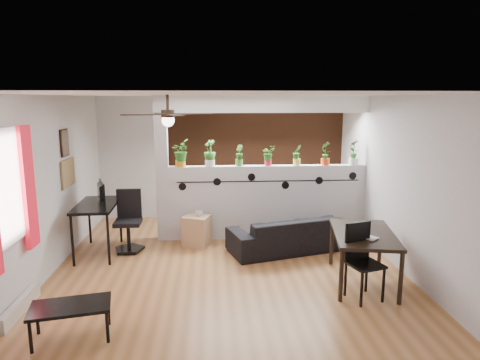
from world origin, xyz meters
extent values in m
cube|color=brown|center=(0.00, 0.00, -0.05)|extent=(6.30, 7.10, 0.10)
cube|color=#B7B7BA|center=(0.00, 3.02, 1.30)|extent=(6.30, 0.04, 2.90)
cube|color=#B7B7BA|center=(0.00, -3.02, 1.30)|extent=(6.30, 0.04, 2.90)
cube|color=#B7B7BA|center=(-2.62, 0.00, 1.30)|extent=(0.04, 7.10, 2.90)
cube|color=#B7B7BA|center=(2.62, 0.00, 1.30)|extent=(0.04, 7.10, 2.90)
cube|color=white|center=(0.00, 0.00, 2.65)|extent=(6.30, 7.10, 0.10)
cube|color=#BCBCC1|center=(0.80, 1.50, 0.68)|extent=(3.60, 0.18, 1.35)
cube|color=white|center=(0.80, 1.50, 2.45)|extent=(3.60, 0.18, 0.30)
cube|color=#BCBCC1|center=(-1.11, 1.50, 1.30)|extent=(0.22, 0.20, 2.60)
cube|color=#AC5A31|center=(0.80, 2.97, 1.30)|extent=(3.90, 0.05, 2.60)
cube|color=black|center=(0.80, 1.40, 1.08)|extent=(3.31, 0.01, 0.02)
cylinder|color=black|center=(-0.75, 1.40, 1.00)|extent=(0.14, 0.01, 0.14)
cylinder|color=black|center=(-0.13, 1.40, 1.08)|extent=(0.14, 0.01, 0.14)
cylinder|color=black|center=(0.49, 1.40, 1.16)|extent=(0.14, 0.01, 0.14)
cylinder|color=black|center=(1.11, 1.40, 1.00)|extent=(0.14, 0.01, 0.14)
cylinder|color=black|center=(1.73, 1.40, 1.08)|extent=(0.14, 0.01, 0.14)
cylinder|color=black|center=(2.35, 1.40, 1.16)|extent=(0.14, 0.01, 0.14)
cube|color=white|center=(-2.58, -1.20, 1.55)|extent=(0.02, 0.95, 1.25)
cube|color=white|center=(-2.57, -1.20, 1.55)|extent=(0.04, 1.05, 1.35)
cube|color=red|center=(-2.53, -0.70, 1.45)|extent=(0.06, 0.30, 1.55)
cube|color=beige|center=(-2.54, -1.20, 0.09)|extent=(0.08, 1.00, 0.18)
cube|color=olive|center=(-2.58, 0.95, 1.35)|extent=(0.03, 0.60, 0.45)
cube|color=#8C7259|center=(-2.58, 0.90, 1.85)|extent=(0.03, 0.30, 0.40)
cube|color=black|center=(-2.58, 0.90, 1.85)|extent=(0.02, 0.34, 0.44)
cylinder|color=black|center=(-0.80, -0.30, 2.50)|extent=(0.04, 0.04, 0.20)
cylinder|color=black|center=(-0.80, -0.30, 2.35)|extent=(0.18, 0.18, 0.10)
sphere|color=white|center=(-0.80, -0.30, 2.26)|extent=(0.17, 0.17, 0.17)
cube|color=black|center=(-0.48, -0.18, 2.34)|extent=(0.55, 0.29, 0.01)
cube|color=black|center=(-0.92, 0.02, 2.34)|extent=(0.29, 0.55, 0.01)
cube|color=black|center=(-1.12, -0.42, 2.34)|extent=(0.55, 0.29, 0.01)
cube|color=black|center=(-0.68, -0.62, 2.34)|extent=(0.29, 0.55, 0.01)
cylinder|color=orange|center=(-0.78, 1.50, 1.41)|extent=(0.18, 0.18, 0.12)
imported|color=#195117|center=(-0.78, 1.50, 1.64)|extent=(0.22, 0.27, 0.38)
cylinder|color=white|center=(-0.25, 1.50, 1.41)|extent=(0.17, 0.17, 0.12)
imported|color=#195117|center=(-0.25, 1.50, 1.64)|extent=(0.32, 0.32, 0.37)
cylinder|color=#4C9636|center=(0.27, 1.50, 1.41)|extent=(0.13, 0.13, 0.12)
imported|color=#195117|center=(0.27, 1.50, 1.59)|extent=(0.19, 0.22, 0.28)
cylinder|color=red|center=(0.80, 1.50, 1.41)|extent=(0.13, 0.13, 0.12)
imported|color=#195117|center=(0.80, 1.50, 1.59)|extent=(0.23, 0.21, 0.27)
cylinder|color=#DBCF4D|center=(1.33, 1.50, 1.41)|extent=(0.13, 0.13, 0.12)
imported|color=#195117|center=(1.33, 1.50, 1.59)|extent=(0.23, 0.21, 0.28)
cylinder|color=#EB4E1B|center=(1.85, 1.50, 1.41)|extent=(0.16, 0.16, 0.12)
imported|color=#195117|center=(1.85, 1.50, 1.62)|extent=(0.29, 0.27, 0.34)
cylinder|color=white|center=(2.38, 1.50, 1.41)|extent=(0.17, 0.17, 0.12)
imported|color=#195117|center=(2.38, 1.50, 1.64)|extent=(0.32, 0.31, 0.37)
imported|color=black|center=(1.08, 0.77, 0.28)|extent=(2.07, 1.27, 0.57)
cube|color=#A67F57|center=(-0.50, 1.12, 0.27)|extent=(0.54, 0.51, 0.53)
imported|color=gray|center=(-0.45, 1.12, 0.58)|extent=(0.13, 0.13, 0.10)
cube|color=black|center=(-2.12, 0.83, 0.83)|extent=(0.66, 1.20, 0.04)
cylinder|color=black|center=(-2.36, 0.27, 0.40)|extent=(0.04, 0.04, 0.81)
cylinder|color=black|center=(-1.83, 0.29, 0.40)|extent=(0.04, 0.04, 0.81)
cylinder|color=black|center=(-2.41, 1.37, 0.40)|extent=(0.04, 0.04, 0.81)
cylinder|color=black|center=(-1.87, 1.39, 0.40)|extent=(0.04, 0.04, 0.81)
imported|color=black|center=(-2.12, 0.98, 0.95)|extent=(0.33, 0.16, 0.19)
cylinder|color=black|center=(-1.63, 0.88, 0.04)|extent=(0.53, 0.53, 0.04)
cylinder|color=black|center=(-1.63, 0.88, 0.27)|extent=(0.06, 0.06, 0.45)
cube|color=black|center=(-1.63, 0.88, 0.51)|extent=(0.43, 0.43, 0.07)
cube|color=black|center=(-1.64, 1.07, 0.80)|extent=(0.41, 0.07, 0.49)
cube|color=black|center=(1.86, -0.59, 0.70)|extent=(1.03, 1.46, 0.05)
cylinder|color=black|center=(1.39, -1.15, 0.34)|extent=(0.06, 0.06, 0.68)
cylinder|color=black|center=(2.11, -1.28, 0.34)|extent=(0.06, 0.06, 0.68)
cylinder|color=black|center=(1.62, 0.09, 0.34)|extent=(0.06, 0.06, 0.68)
cylinder|color=black|center=(2.33, -0.04, 0.34)|extent=(0.06, 0.06, 0.68)
imported|color=gray|center=(1.76, -0.89, 0.74)|extent=(0.28, 0.29, 0.02)
cube|color=black|center=(1.71, -1.10, 0.47)|extent=(0.50, 0.50, 0.03)
cube|color=black|center=(1.65, -0.94, 0.73)|extent=(0.37, 0.15, 0.50)
cube|color=black|center=(1.60, -1.32, 0.23)|extent=(0.03, 0.03, 0.47)
cube|color=black|center=(1.92, -1.21, 0.23)|extent=(0.03, 0.03, 0.47)
cube|color=black|center=(1.50, -1.00, 0.48)|extent=(0.03, 0.03, 0.96)
cube|color=black|center=(1.82, -0.89, 0.48)|extent=(0.03, 0.03, 0.96)
cube|color=black|center=(-1.75, -1.79, 0.37)|extent=(0.90, 0.61, 0.04)
cylinder|color=black|center=(-2.07, -2.05, 0.17)|extent=(0.04, 0.04, 0.35)
cylinder|color=black|center=(-1.34, -1.90, 0.17)|extent=(0.04, 0.04, 0.35)
cylinder|color=black|center=(-2.15, -1.68, 0.17)|extent=(0.04, 0.04, 0.35)
cylinder|color=black|center=(-1.42, -1.53, 0.17)|extent=(0.04, 0.04, 0.35)
camera|label=1|loc=(-0.23, -6.12, 2.54)|focal=32.00mm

